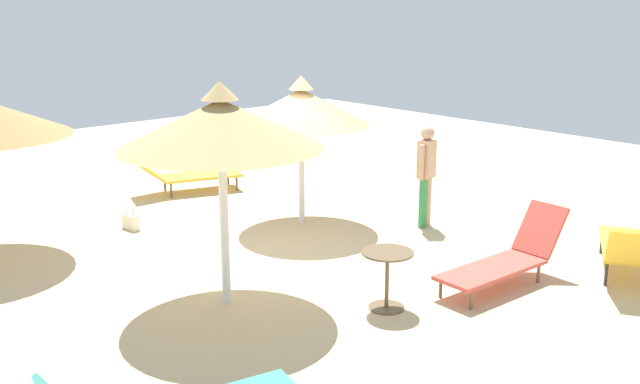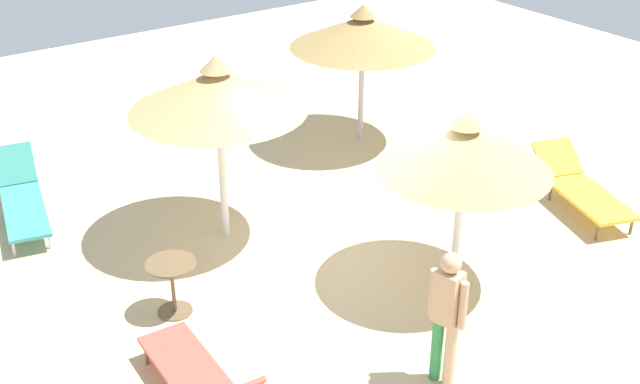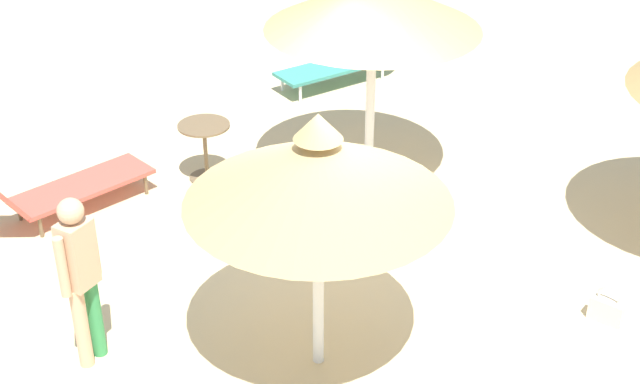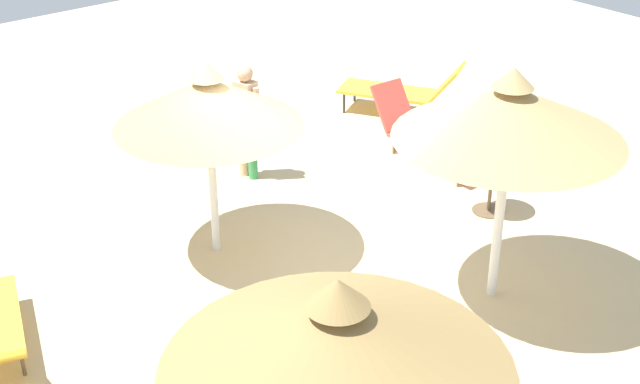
# 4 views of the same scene
# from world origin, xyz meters

# --- Properties ---
(ground) EXTENTS (24.00, 24.00, 0.10)m
(ground) POSITION_xyz_m (0.00, 0.00, -0.05)
(ground) COLOR beige
(parasol_umbrella_far_left) EXTENTS (2.46, 2.46, 2.74)m
(parasol_umbrella_far_left) POSITION_xyz_m (1.15, -1.68, 2.24)
(parasol_umbrella_far_left) COLOR white
(parasol_umbrella_far_left) RESTS_ON ground
(parasol_umbrella_near_left) EXTENTS (2.23, 2.23, 2.46)m
(parasol_umbrella_near_left) POSITION_xyz_m (-0.73, 1.16, 1.96)
(parasol_umbrella_near_left) COLOR white
(parasol_umbrella_near_left) RESTS_ON ground
(lounge_chair_far_right) EXTENTS (0.68, 2.09, 0.95)m
(lounge_chair_far_right) POSITION_xyz_m (3.14, 1.40, 0.38)
(lounge_chair_far_right) COLOR #CC4C3F
(lounge_chair_far_right) RESTS_ON ground
(lounge_chair_center) EXTENTS (1.02, 2.24, 0.86)m
(lounge_chair_center) POSITION_xyz_m (3.44, -3.82, 0.36)
(lounge_chair_center) COLOR teal
(lounge_chair_center) RESTS_ON ground
(person_standing_near_right) EXTENTS (0.28, 0.45, 1.68)m
(person_standing_near_right) POSITION_xyz_m (0.77, 2.56, 0.96)
(person_standing_near_right) COLOR #338C4C
(person_standing_near_right) RESTS_ON ground
(handbag) EXTENTS (0.34, 0.17, 0.41)m
(handbag) POSITION_xyz_m (-2.32, -1.16, 0.14)
(handbag) COLOR beige
(handbag) RESTS_ON ground
(side_table_round) EXTENTS (0.63, 0.63, 0.73)m
(side_table_round) POSITION_xyz_m (2.63, -0.35, 0.50)
(side_table_round) COLOR brown
(side_table_round) RESTS_ON ground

